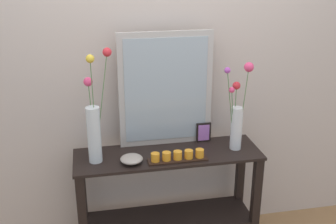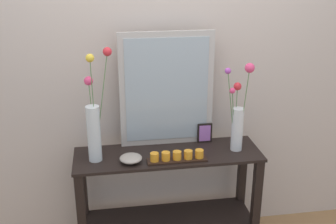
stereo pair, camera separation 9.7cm
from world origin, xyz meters
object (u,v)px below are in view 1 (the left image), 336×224
object	(u,v)px
console_table	(168,191)
decorative_bowl	(132,159)
vase_right	(237,117)
mirror_leaning	(166,90)
picture_frame_small	(204,132)
tall_vase_left	(94,124)
candle_tray	(178,157)

from	to	relation	value
console_table	decorative_bowl	xyz separation A→B (m)	(-0.26, -0.09, 0.32)
decorative_bowl	vase_right	bearing A→B (deg)	5.86
console_table	mirror_leaning	bearing A→B (deg)	83.91
picture_frame_small	mirror_leaning	bearing A→B (deg)	173.97
tall_vase_left	decorative_bowl	distance (m)	0.33
mirror_leaning	picture_frame_small	world-z (taller)	mirror_leaning
vase_right	decorative_bowl	size ratio (longest dim) A/B	4.24
candle_tray	picture_frame_small	world-z (taller)	picture_frame_small
console_table	picture_frame_small	size ratio (longest dim) A/B	8.84
console_table	tall_vase_left	size ratio (longest dim) A/B	1.74
candle_tray	mirror_leaning	bearing A→B (deg)	94.77
vase_right	candle_tray	distance (m)	0.49
picture_frame_small	console_table	bearing A→B (deg)	-154.52
tall_vase_left	candle_tray	world-z (taller)	tall_vase_left
console_table	mirror_leaning	size ratio (longest dim) A/B	1.58
mirror_leaning	console_table	bearing A→B (deg)	-96.09
tall_vase_left	picture_frame_small	world-z (taller)	tall_vase_left
console_table	candle_tray	world-z (taller)	candle_tray
mirror_leaning	tall_vase_left	world-z (taller)	mirror_leaning
console_table	decorative_bowl	size ratio (longest dim) A/B	8.63
mirror_leaning	candle_tray	size ratio (longest dim) A/B	2.03
vase_right	candle_tray	bearing A→B (deg)	-167.01
tall_vase_left	vase_right	size ratio (longest dim) A/B	1.17
mirror_leaning	picture_frame_small	bearing A→B (deg)	-6.03
picture_frame_small	decorative_bowl	world-z (taller)	picture_frame_small
console_table	candle_tray	bearing A→B (deg)	-70.60
tall_vase_left	console_table	bearing A→B (deg)	1.28
tall_vase_left	candle_tray	xyz separation A→B (m)	(0.52, -0.11, -0.23)
candle_tray	vase_right	bearing A→B (deg)	12.99
console_table	tall_vase_left	bearing A→B (deg)	-178.72
mirror_leaning	decorative_bowl	world-z (taller)	mirror_leaning
console_table	mirror_leaning	distance (m)	0.71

